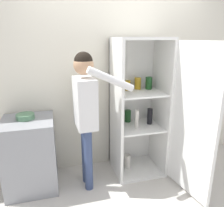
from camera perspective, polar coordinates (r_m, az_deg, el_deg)
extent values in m
plane|color=beige|center=(2.80, 7.27, -24.13)|extent=(12.00, 12.00, 0.00)
cube|color=silver|center=(3.09, 1.28, 6.53)|extent=(7.00, 0.06, 2.55)
cube|color=white|center=(3.32, 6.40, -16.32)|extent=(0.67, 0.58, 0.04)
cube|color=white|center=(2.78, 7.64, 16.50)|extent=(0.67, 0.58, 0.04)
cube|color=white|center=(3.17, 5.13, 0.10)|extent=(0.67, 0.03, 1.77)
cube|color=white|center=(2.83, 1.01, -1.92)|extent=(0.04, 0.58, 1.77)
cube|color=white|center=(3.06, 12.47, -0.89)|extent=(0.03, 0.58, 1.77)
cube|color=white|center=(3.02, 6.79, -6.03)|extent=(0.60, 0.51, 0.02)
cube|color=white|center=(2.87, 7.12, 2.80)|extent=(0.60, 0.51, 0.02)
cube|color=white|center=(2.61, 20.51, -4.66)|extent=(0.16, 0.66, 1.77)
cylinder|color=#1E5123|center=(3.03, 9.58, 5.28)|extent=(0.09, 0.09, 0.17)
cylinder|color=#B78C1E|center=(2.92, 4.15, 4.74)|extent=(0.07, 0.07, 0.13)
cylinder|color=beige|center=(3.23, 4.04, -14.77)|extent=(0.09, 0.09, 0.20)
cylinder|color=black|center=(3.07, 9.83, -3.32)|extent=(0.07, 0.07, 0.22)
cylinder|color=#B78C1E|center=(3.01, 6.73, 5.25)|extent=(0.09, 0.09, 0.16)
cylinder|color=#1E5123|center=(3.12, 4.14, -3.26)|extent=(0.09, 0.09, 0.17)
cylinder|color=beige|center=(2.90, 6.48, -4.05)|extent=(0.05, 0.05, 0.25)
cylinder|color=#384770|center=(2.88, -6.91, -12.76)|extent=(0.10, 0.10, 0.82)
cylinder|color=#384770|center=(2.75, -6.19, -14.35)|extent=(0.10, 0.10, 0.82)
cube|color=silver|center=(2.54, -7.08, 0.19)|extent=(0.24, 0.41, 0.58)
sphere|color=tan|center=(2.45, -7.44, 10.00)|extent=(0.22, 0.22, 0.22)
sphere|color=black|center=(2.45, -7.48, 10.91)|extent=(0.21, 0.21, 0.21)
cylinder|color=silver|center=(2.75, -8.00, 0.85)|extent=(0.08, 0.08, 0.54)
cylinder|color=silver|center=(2.32, -0.25, 6.32)|extent=(0.53, 0.11, 0.30)
cube|color=gray|center=(2.94, -20.47, -12.31)|extent=(0.60, 0.60, 0.90)
cylinder|color=#517F5B|center=(2.79, -21.70, -3.17)|extent=(0.21, 0.21, 0.06)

